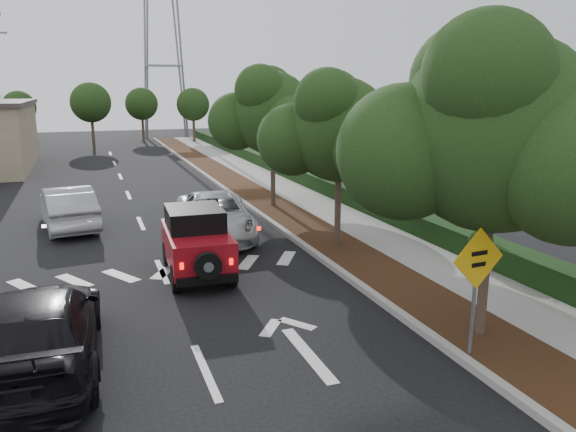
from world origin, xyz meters
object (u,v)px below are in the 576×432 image
red_jeep (196,241)px  silver_suv_ahead (214,216)px  black_suv_oncoming (37,331)px  speed_hump_sign (477,275)px

red_jeep → silver_suv_ahead: red_jeep is taller
red_jeep → silver_suv_ahead: (1.32, 3.65, -0.20)m
silver_suv_ahead → black_suv_oncoming: bearing=-115.2°
red_jeep → black_suv_oncoming: bearing=-127.6°
silver_suv_ahead → speed_hump_sign: speed_hump_sign is taller
red_jeep → speed_hump_sign: size_ratio=1.49×
red_jeep → speed_hump_sign: speed_hump_sign is taller
red_jeep → black_suv_oncoming: red_jeep is taller
silver_suv_ahead → black_suv_oncoming: 9.50m
silver_suv_ahead → black_suv_oncoming: (-5.03, -8.06, 0.03)m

